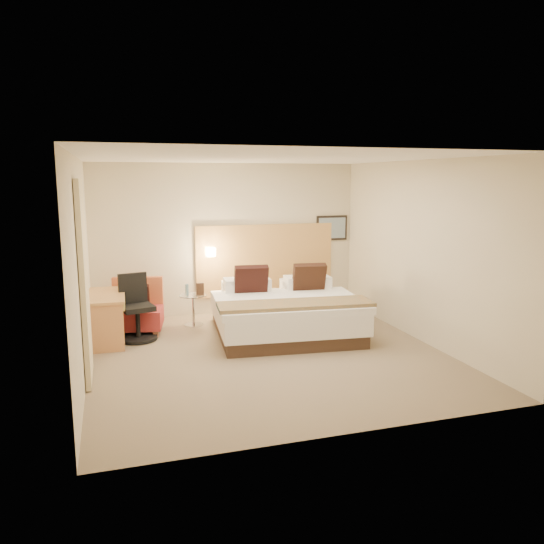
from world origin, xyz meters
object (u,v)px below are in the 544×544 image
object	(u,v)px
lounge_chair	(137,311)
desk_chair	(137,313)
bed	(284,312)
side_table	(193,308)
desk	(108,304)

from	to	relation	value
lounge_chair	desk_chair	bearing A→B (deg)	-93.05
bed	desk_chair	bearing A→B (deg)	171.06
side_table	desk_chair	world-z (taller)	desk_chair
side_table	desk	xyz separation A→B (m)	(-1.35, -0.52, 0.29)
lounge_chair	desk	size ratio (longest dim) A/B	0.77
side_table	desk_chair	xyz separation A→B (m)	(-0.94, -0.54, 0.12)
desk	desk_chair	world-z (taller)	desk_chair
lounge_chair	desk_chair	xyz separation A→B (m)	(-0.02, -0.44, 0.07)
bed	side_table	world-z (taller)	bed
desk	desk_chair	size ratio (longest dim) A/B	1.19
lounge_chair	desk_chair	distance (m)	0.45
lounge_chair	side_table	xyz separation A→B (m)	(0.92, 0.10, -0.05)
bed	desk_chair	xyz separation A→B (m)	(-2.25, 0.35, 0.06)
bed	lounge_chair	bearing A→B (deg)	160.32
bed	side_table	distance (m)	1.58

